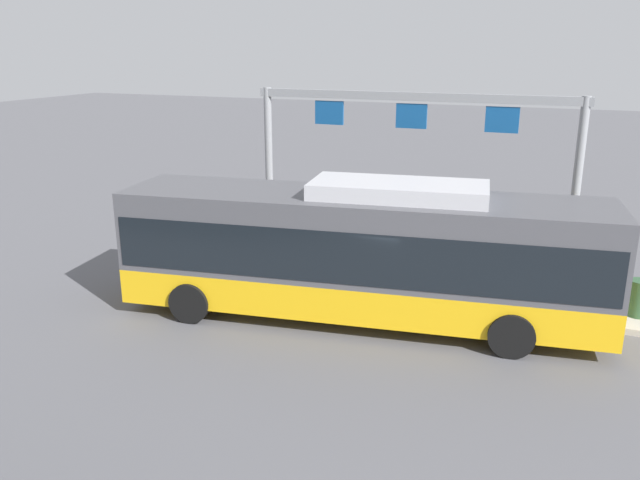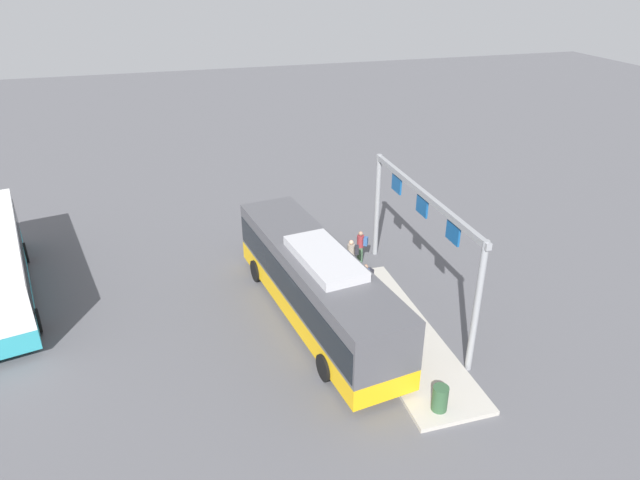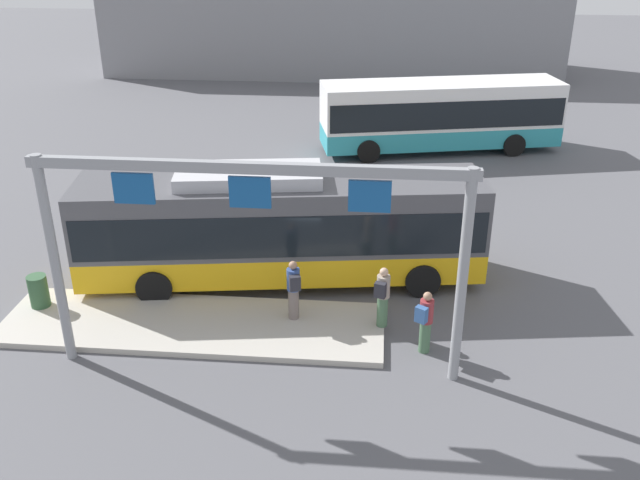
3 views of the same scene
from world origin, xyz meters
name	(u,v)px [view 2 (image 2 of 3)]	position (x,y,z in m)	size (l,w,h in m)	color
ground_plane	(316,318)	(0.00, 0.00, 0.00)	(120.00, 120.00, 0.00)	#56565B
platform_curb	(398,333)	(-1.98, -2.84, 0.08)	(10.00, 2.80, 0.16)	#B2ADA3
bus_main	(315,281)	(-0.01, 0.00, 1.81)	(11.72, 4.11, 3.46)	#EAAD14
person_boarding	(352,255)	(2.95, -2.58, 1.05)	(0.45, 0.59, 1.67)	#476B4C
person_waiting_near	(361,246)	(4.00, -3.42, 0.89)	(0.54, 0.61, 1.67)	#476B4C
person_waiting_mid	(366,280)	(0.65, -2.42, 1.05)	(0.45, 0.59, 1.67)	slate
platform_sign_gantry	(421,223)	(0.02, -4.44, 3.77)	(9.64, 0.24, 5.20)	gray
trash_bin	(440,398)	(-6.31, -2.39, 0.61)	(0.52, 0.52, 0.90)	#2D5133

